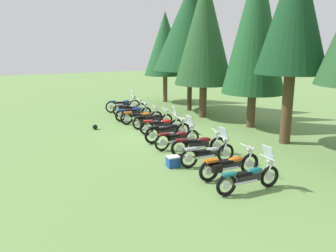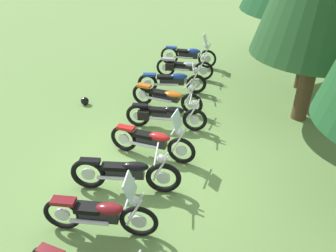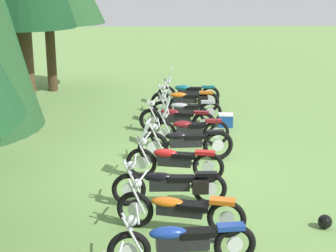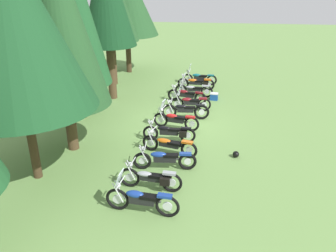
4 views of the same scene
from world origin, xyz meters
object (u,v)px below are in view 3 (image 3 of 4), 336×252
motorcycle_7 (188,129)px  motorcycle_4 (172,185)px  motorcycle_3 (179,209)px  dropped_helmet (325,222)px  motorcycle_8 (176,119)px  motorcycle_10 (186,99)px  motorcycle_9 (185,109)px  picnic_cooler (226,120)px  motorcycle_5 (173,160)px  motorcycle_2 (181,242)px  motorcycle_11 (187,92)px  motorcycle_6 (185,143)px

motorcycle_7 → motorcycle_4: bearing=80.1°
motorcycle_3 → dropped_helmet: bearing=-164.0°
motorcycle_8 → dropped_helmet: motorcycle_8 is taller
motorcycle_4 → motorcycle_8: (5.10, -0.28, 0.01)m
motorcycle_4 → motorcycle_10: 7.63m
motorcycle_9 → picnic_cooler: bearing=164.7°
motorcycle_8 → motorcycle_5: bearing=100.7°
motorcycle_2 → motorcycle_11: size_ratio=1.04×
motorcycle_2 → dropped_helmet: (1.29, -2.70, -0.32)m
motorcycle_6 → dropped_helmet: 4.43m
motorcycle_2 → motorcycle_11: (11.11, -0.74, 0.01)m
picnic_cooler → dropped_helmet: (-6.86, -0.94, -0.07)m
motorcycle_2 → motorcycle_5: (3.74, 0.01, 0.03)m
motorcycle_4 → motorcycle_8: size_ratio=1.02×
motorcycle_4 → picnic_cooler: bearing=-107.2°
motorcycle_10 → picnic_cooler: 2.13m
motorcycle_5 → motorcycle_6: size_ratio=0.92×
motorcycle_8 → motorcycle_11: (3.66, -0.54, 0.01)m
picnic_cooler → motorcycle_8: bearing=114.3°
motorcycle_2 → motorcycle_3: bearing=-96.8°
motorcycle_7 → motorcycle_9: bearing=-92.4°
motorcycle_5 → motorcycle_9: size_ratio=0.98×
motorcycle_5 → dropped_helmet: size_ratio=8.55×
motorcycle_10 → dropped_helmet: 8.90m
motorcycle_3 → motorcycle_7: (5.00, -0.46, 0.05)m
motorcycle_6 → motorcycle_10: 4.94m
motorcycle_2 → motorcycle_3: (1.21, -0.02, -0.01)m
motorcycle_2 → motorcycle_9: (8.57, -0.52, 0.01)m
motorcycle_3 → motorcycle_11: bearing=-79.8°
motorcycle_10 → dropped_helmet: motorcycle_10 is taller
motorcycle_2 → motorcycle_4: bearing=-93.8°
motorcycle_7 → motorcycle_11: size_ratio=0.96×
motorcycle_2 → motorcycle_8: (7.45, -0.20, 0.00)m
motorcycle_8 → motorcycle_11: size_ratio=1.00×
motorcycle_3 → motorcycle_4: (1.14, 0.10, 0.01)m
motorcycle_5 → picnic_cooler: (4.42, -1.77, -0.27)m
motorcycle_11 → picnic_cooler: bearing=111.9°
motorcycle_4 → motorcycle_9: bearing=-95.1°
motorcycle_9 → dropped_helmet: size_ratio=8.69×
motorcycle_4 → motorcycle_11: bearing=-94.9°
dropped_helmet → motorcycle_4: bearing=69.1°
motorcycle_2 → motorcycle_5: 3.74m
motorcycle_2 → motorcycle_6: motorcycle_6 is taller
motorcycle_11 → motorcycle_4: bearing=87.4°
motorcycle_6 → motorcycle_9: size_ratio=1.06×
motorcycle_6 → motorcycle_9: 3.56m
motorcycle_3 → motorcycle_6: motorcycle_6 is taller
motorcycle_6 → picnic_cooler: size_ratio=4.91×
motorcycle_5 → motorcycle_8: (3.71, -0.21, -0.03)m
motorcycle_9 → motorcycle_2: bearing=89.9°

